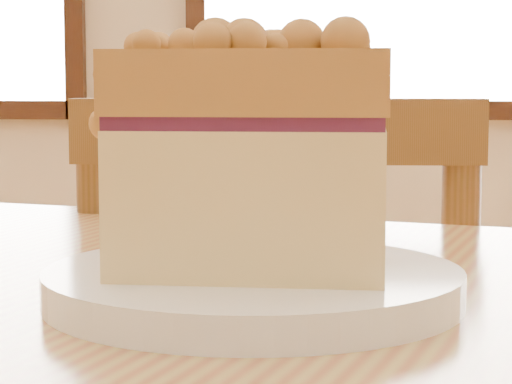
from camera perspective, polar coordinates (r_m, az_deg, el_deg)
plate at (r=0.50m, az=-0.17°, el=-5.43°), size 0.21×0.21×0.02m
cake_slice at (r=0.49m, az=-0.29°, el=2.49°), size 0.15×0.11×0.12m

